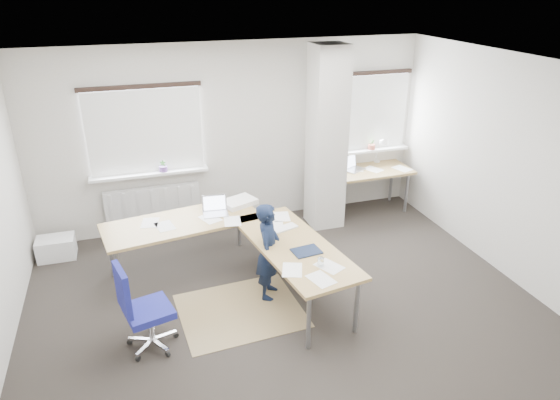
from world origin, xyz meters
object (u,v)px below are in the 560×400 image
object	(u,v)px
desk_side	(369,172)
person	(269,251)
desk_main	(238,234)
task_chair	(147,325)

from	to	relation	value
desk_side	person	xyz separation A→B (m)	(-2.27, -1.87, -0.07)
person	desk_main	bearing A→B (deg)	61.65
desk_side	task_chair	size ratio (longest dim) A/B	1.36
desk_side	task_chair	world-z (taller)	desk_side
desk_side	person	distance (m)	2.94
desk_side	task_chair	xyz separation A→B (m)	(-3.77, -2.41, -0.40)
desk_main	task_chair	size ratio (longest dim) A/B	2.68
desk_side	desk_main	bearing A→B (deg)	-150.95
task_chair	desk_side	bearing A→B (deg)	19.23
desk_main	desk_side	xyz separation A→B (m)	(2.55, 1.46, -0.01)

